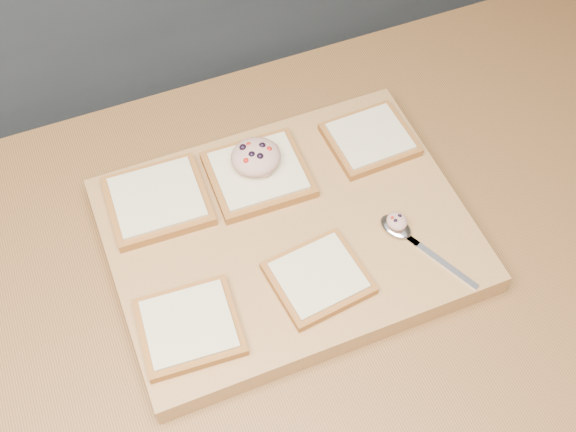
{
  "coord_description": "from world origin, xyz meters",
  "views": [
    {
      "loc": [
        -0.21,
        -0.41,
        1.73
      ],
      "look_at": [
        -0.02,
        0.07,
        0.96
      ],
      "focal_mm": 45.0,
      "sensor_mm": 36.0,
      "label": 1
    }
  ],
  "objects_px": {
    "tuna_salad_dollop": "(256,156)",
    "bread_far_center": "(258,174)",
    "cutting_board": "(288,235)",
    "spoon": "(402,232)"
  },
  "relations": [
    {
      "from": "cutting_board",
      "to": "tuna_salad_dollop",
      "type": "distance_m",
      "value": 0.11
    },
    {
      "from": "cutting_board",
      "to": "tuna_salad_dollop",
      "type": "height_order",
      "value": "tuna_salad_dollop"
    },
    {
      "from": "cutting_board",
      "to": "bread_far_center",
      "type": "relative_size",
      "value": 3.46
    },
    {
      "from": "bread_far_center",
      "to": "cutting_board",
      "type": "bearing_deg",
      "value": -85.45
    },
    {
      "from": "tuna_salad_dollop",
      "to": "spoon",
      "type": "height_order",
      "value": "tuna_salad_dollop"
    },
    {
      "from": "cutting_board",
      "to": "bread_far_center",
      "type": "height_order",
      "value": "bread_far_center"
    },
    {
      "from": "tuna_salad_dollop",
      "to": "bread_far_center",
      "type": "bearing_deg",
      "value": -96.25
    },
    {
      "from": "spoon",
      "to": "tuna_salad_dollop",
      "type": "bearing_deg",
      "value": 130.28
    },
    {
      "from": "cutting_board",
      "to": "bread_far_center",
      "type": "bearing_deg",
      "value": 94.55
    },
    {
      "from": "tuna_salad_dollop",
      "to": "spoon",
      "type": "relative_size",
      "value": 0.46
    }
  ]
}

